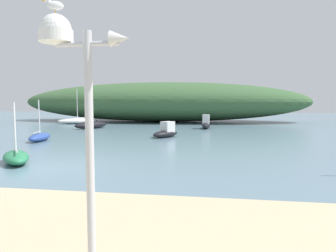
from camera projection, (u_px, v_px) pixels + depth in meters
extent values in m
plane|color=slate|center=(56.00, 167.00, 11.84)|extent=(120.00, 120.00, 0.00)
ellipsoid|color=#3D6038|center=(161.00, 102.00, 38.99)|extent=(37.19, 11.13, 5.05)
cylinder|color=silver|center=(90.00, 150.00, 4.31)|extent=(0.12, 0.12, 3.36)
cylinder|color=silver|center=(88.00, 44.00, 4.19)|extent=(0.94, 0.07, 0.07)
cylinder|color=white|center=(56.00, 36.00, 4.25)|extent=(0.48, 0.48, 0.17)
sphere|color=white|center=(56.00, 30.00, 4.25)|extent=(0.44, 0.44, 0.44)
cone|color=silver|center=(120.00, 38.00, 4.12)|extent=(0.26, 0.22, 0.22)
cylinder|color=orange|center=(55.00, 12.00, 4.21)|extent=(0.01, 0.01, 0.05)
cylinder|color=orange|center=(55.00, 12.00, 4.24)|extent=(0.01, 0.01, 0.05)
ellipsoid|color=white|center=(55.00, 6.00, 4.22)|extent=(0.25, 0.18, 0.13)
ellipsoid|color=#9EA0A8|center=(55.00, 4.00, 4.22)|extent=(0.23, 0.16, 0.04)
sphere|color=white|center=(48.00, 0.00, 4.19)|extent=(0.09, 0.09, 0.09)
cone|color=gold|center=(43.00, 0.00, 4.17)|extent=(0.06, 0.04, 0.02)
ellipsoid|color=black|center=(206.00, 125.00, 28.64)|extent=(0.87, 2.53, 0.64)
cube|color=silver|center=(206.00, 120.00, 28.35)|extent=(0.64, 0.90, 0.92)
ellipsoid|color=black|center=(91.00, 125.00, 28.62)|extent=(2.79, 3.58, 0.67)
cylinder|color=silver|center=(91.00, 101.00, 28.44)|extent=(0.08, 0.08, 4.23)
cylinder|color=silver|center=(86.00, 121.00, 28.19)|extent=(0.89, 1.38, 0.06)
ellipsoid|color=#2D4C9E|center=(40.00, 137.00, 19.64)|extent=(1.37, 2.77, 0.51)
cylinder|color=silver|center=(39.00, 118.00, 19.54)|extent=(0.08, 0.08, 2.32)
cylinder|color=silver|center=(37.00, 132.00, 19.22)|extent=(0.25, 1.18, 0.06)
ellipsoid|color=white|center=(78.00, 121.00, 34.88)|extent=(4.57, 3.79, 0.65)
cylinder|color=silver|center=(77.00, 104.00, 34.72)|extent=(0.08, 0.08, 3.55)
cylinder|color=silver|center=(83.00, 118.00, 35.12)|extent=(1.68, 1.13, 0.06)
ellipsoid|color=#287A4C|center=(16.00, 157.00, 12.58)|extent=(2.40, 2.63, 0.50)
cylinder|color=silver|center=(15.00, 129.00, 12.48)|extent=(0.08, 0.08, 2.19)
cylinder|color=silver|center=(16.00, 150.00, 12.22)|extent=(0.78, 0.95, 0.06)
ellipsoid|color=black|center=(165.00, 134.00, 21.63)|extent=(2.03, 2.54, 0.50)
cube|color=silver|center=(168.00, 127.00, 21.78)|extent=(1.04, 1.10, 0.81)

